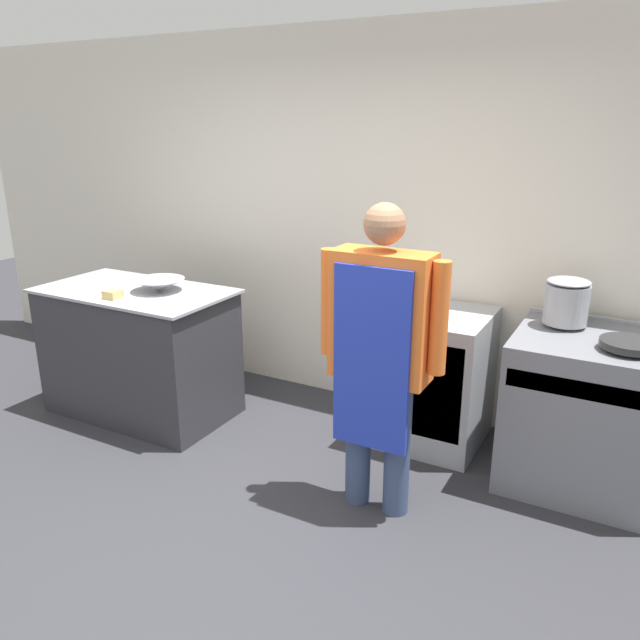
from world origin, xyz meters
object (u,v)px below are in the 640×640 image
(fridge_unit, at_px, (436,377))
(saute_pan, at_px, (629,344))
(mixing_bowl, at_px, (159,285))
(stove, at_px, (585,411))
(plastic_tub, at_px, (113,294))
(stock_pot, at_px, (567,301))
(person_cook, at_px, (380,343))

(fridge_unit, height_order, saute_pan, saute_pan)
(fridge_unit, xyz_separation_m, mixing_bowl, (-1.84, -0.56, 0.53))
(stove, height_order, mixing_bowl, mixing_bowl)
(fridge_unit, bearing_deg, saute_pan, -11.21)
(fridge_unit, distance_m, saute_pan, 1.23)
(mixing_bowl, distance_m, plastic_tub, 0.32)
(stock_pot, bearing_deg, stove, -35.90)
(person_cook, bearing_deg, fridge_unit, 88.27)
(fridge_unit, distance_m, stock_pot, 0.96)
(mixing_bowl, bearing_deg, stove, 9.71)
(person_cook, bearing_deg, stove, 40.40)
(person_cook, bearing_deg, mixing_bowl, 169.30)
(stove, height_order, saute_pan, saute_pan)
(plastic_tub, relative_size, stock_pot, 0.37)
(plastic_tub, bearing_deg, mixing_bowl, 63.73)
(fridge_unit, distance_m, mixing_bowl, 1.99)
(mixing_bowl, xyz_separation_m, saute_pan, (2.94, 0.34, -0.03))
(stove, distance_m, plastic_tub, 3.05)
(plastic_tub, distance_m, saute_pan, 3.14)
(person_cook, xyz_separation_m, mixing_bowl, (-1.81, 0.34, 0.01))
(fridge_unit, xyz_separation_m, plastic_tub, (-1.98, -0.85, 0.51))
(fridge_unit, relative_size, plastic_tub, 8.87)
(fridge_unit, height_order, plastic_tub, plastic_tub)
(stove, xyz_separation_m, mixing_bowl, (-2.77, -0.47, 0.52))
(saute_pan, bearing_deg, person_cook, -148.95)
(stove, bearing_deg, fridge_unit, 174.97)
(stove, relative_size, saute_pan, 3.13)
(stock_pot, height_order, saute_pan, stock_pot)
(person_cook, distance_m, stock_pot, 1.23)
(stock_pot, distance_m, saute_pan, 0.47)
(fridge_unit, relative_size, mixing_bowl, 2.52)
(stove, height_order, plastic_tub, plastic_tub)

